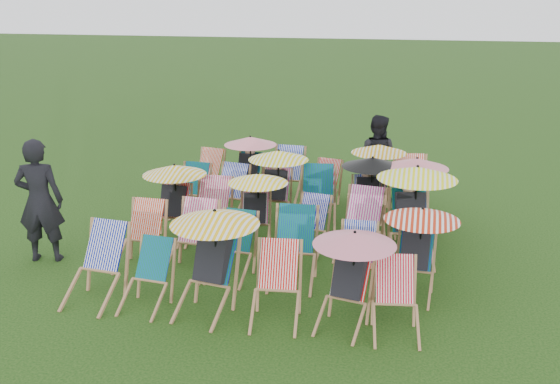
% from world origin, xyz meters
% --- Properties ---
extents(ground, '(100.00, 100.00, 0.00)m').
position_xyz_m(ground, '(0.00, 0.00, 0.00)').
color(ground, black).
rests_on(ground, ground).
extents(deckchair_0, '(0.72, 0.95, 0.98)m').
position_xyz_m(deckchair_0, '(-1.98, -2.22, 0.49)').
color(deckchair_0, '#9C6F48').
rests_on(deckchair_0, ground).
extents(deckchair_1, '(0.61, 0.81, 0.84)m').
position_xyz_m(deckchair_1, '(-1.26, -2.23, 0.42)').
color(deckchair_1, '#9C6F48').
rests_on(deckchair_1, ground).
extents(deckchair_2, '(1.12, 1.19, 1.33)m').
position_xyz_m(deckchair_2, '(-0.43, -2.17, 0.70)').
color(deckchair_2, '#9C6F48').
rests_on(deckchair_2, ground).
extents(deckchair_3, '(0.70, 0.91, 0.92)m').
position_xyz_m(deckchair_3, '(0.44, -2.20, 0.46)').
color(deckchair_3, '#9C6F48').
rests_on(deckchair_3, ground).
extents(deckchair_4, '(1.00, 1.07, 1.19)m').
position_xyz_m(deckchair_4, '(1.31, -2.13, 0.63)').
color(deckchair_4, '#9C6F48').
rests_on(deckchair_4, ground).
extents(deckchair_5, '(0.68, 0.87, 0.86)m').
position_xyz_m(deckchair_5, '(1.89, -2.19, 0.43)').
color(deckchair_5, '#9C6F48').
rests_on(deckchair_5, ground).
extents(deckchair_6, '(0.62, 0.86, 0.93)m').
position_xyz_m(deckchair_6, '(-1.89, -1.07, 0.46)').
color(deckchair_6, '#9C6F48').
rests_on(deckchair_6, ground).
extents(deckchair_7, '(0.69, 0.94, 0.98)m').
position_xyz_m(deckchair_7, '(-1.10, -1.06, 0.49)').
color(deckchair_7, '#9C6F48').
rests_on(deckchair_7, ground).
extents(deckchair_8, '(0.66, 0.87, 0.89)m').
position_xyz_m(deckchair_8, '(-0.47, -1.12, 0.44)').
color(deckchair_8, '#9C6F48').
rests_on(deckchair_8, ground).
extents(deckchair_9, '(0.73, 0.97, 1.00)m').
position_xyz_m(deckchair_9, '(0.42, -1.09, 0.50)').
color(deckchair_9, '#9C6F48').
rests_on(deckchair_9, ground).
extents(deckchair_10, '(0.60, 0.81, 0.85)m').
position_xyz_m(deckchair_10, '(1.32, -1.07, 0.42)').
color(deckchair_10, '#9C6F48').
rests_on(deckchair_10, ground).
extents(deckchair_11, '(1.00, 1.05, 1.19)m').
position_xyz_m(deckchair_11, '(2.09, -1.09, 0.63)').
color(deckchair_11, '#9C6F48').
rests_on(deckchair_11, ground).
extents(deckchair_12, '(1.04, 1.08, 1.23)m').
position_xyz_m(deckchair_12, '(-1.87, 0.08, 0.65)').
color(deckchair_12, '#9C6F48').
rests_on(deckchair_12, ground).
extents(deckchair_13, '(0.70, 0.94, 0.99)m').
position_xyz_m(deckchair_13, '(-1.23, 0.12, 0.49)').
color(deckchair_13, '#9C6F48').
rests_on(deckchair_13, ground).
extents(deckchair_14, '(0.97, 1.05, 1.15)m').
position_xyz_m(deckchair_14, '(-0.47, 0.16, 0.61)').
color(deckchair_14, '#9C6F48').
rests_on(deckchair_14, ground).
extents(deckchair_15, '(0.66, 0.84, 0.83)m').
position_xyz_m(deckchair_15, '(0.43, 0.07, 0.42)').
color(deckchair_15, '#9C6F48').
rests_on(deckchair_15, ground).
extents(deckchair_16, '(0.77, 0.99, 1.00)m').
position_xyz_m(deckchair_16, '(1.23, 0.05, 0.50)').
color(deckchair_16, '#9C6F48').
rests_on(deckchair_16, ground).
extents(deckchair_17, '(1.20, 1.31, 1.43)m').
position_xyz_m(deckchair_17, '(2.00, 0.12, 0.75)').
color(deckchair_17, '#9C6F48').
rests_on(deckchair_17, ground).
extents(deckchair_18, '(0.62, 0.85, 0.90)m').
position_xyz_m(deckchair_18, '(-1.98, 1.23, 0.45)').
color(deckchair_18, '#9C6F48').
rests_on(deckchair_18, ground).
extents(deckchair_19, '(0.75, 0.95, 0.94)m').
position_xyz_m(deckchair_19, '(-1.27, 1.17, 0.47)').
color(deckchair_19, '#9C6F48').
rests_on(deckchair_19, ground).
extents(deckchair_20, '(1.06, 1.12, 1.26)m').
position_xyz_m(deckchair_20, '(-0.41, 1.30, 0.67)').
color(deckchair_20, '#9C6F48').
rests_on(deckchair_20, ground).
extents(deckchair_21, '(0.81, 1.03, 1.02)m').
position_xyz_m(deckchair_21, '(0.38, 1.13, 0.51)').
color(deckchair_21, '#9C6F48').
rests_on(deckchair_21, ground).
extents(deckchair_22, '(1.04, 1.13, 1.24)m').
position_xyz_m(deckchair_22, '(1.25, 1.27, 0.65)').
color(deckchair_22, '#9C6F48').
rests_on(deckchair_22, ground).
extents(deckchair_23, '(1.07, 1.14, 1.26)m').
position_xyz_m(deckchair_23, '(1.97, 1.29, 0.67)').
color(deckchair_23, '#9C6F48').
rests_on(deckchair_23, ground).
extents(deckchair_24, '(0.72, 0.91, 0.90)m').
position_xyz_m(deckchair_24, '(-2.11, 2.36, 0.45)').
color(deckchair_24, '#9C6F48').
rests_on(deckchair_24, ground).
extents(deckchair_25, '(1.03, 1.08, 1.22)m').
position_xyz_m(deckchair_25, '(-1.25, 2.43, 0.65)').
color(deckchair_25, '#9C6F48').
rests_on(deckchair_25, ground).
extents(deckchair_26, '(0.72, 0.97, 1.02)m').
position_xyz_m(deckchair_26, '(-0.49, 2.42, 0.51)').
color(deckchair_26, '#9C6F48').
rests_on(deckchair_26, ground).
extents(deckchair_27, '(0.70, 0.87, 0.84)m').
position_xyz_m(deckchair_27, '(0.30, 2.29, 0.42)').
color(deckchair_27, '#9C6F48').
rests_on(deckchair_27, ground).
extents(deckchair_28, '(1.03, 1.10, 1.22)m').
position_xyz_m(deckchair_28, '(1.24, 2.36, 0.64)').
color(deckchair_28, '#9C6F48').
rests_on(deckchair_28, ground).
extents(deckchair_29, '(0.79, 1.02, 1.02)m').
position_xyz_m(deckchair_29, '(1.93, 2.27, 0.51)').
color(deckchair_29, '#9C6F48').
rests_on(deckchair_29, ground).
extents(person_left, '(0.78, 0.62, 1.89)m').
position_xyz_m(person_left, '(-3.41, -1.20, 0.95)').
color(person_left, black).
rests_on(person_left, ground).
extents(person_rear, '(0.94, 0.80, 1.69)m').
position_xyz_m(person_rear, '(1.23, 2.88, 0.85)').
color(person_rear, black).
rests_on(person_rear, ground).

